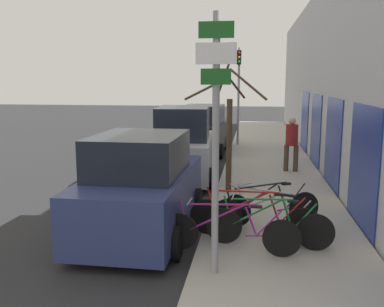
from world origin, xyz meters
TOP-DOWN VIEW (x-y plane):
  - ground_plane at (0.00, 11.20)m, footprint 80.00×80.00m
  - sidewalk_curb at (2.60, 14.00)m, footprint 3.20×32.00m
  - building_facade at (4.35, 13.93)m, footprint 0.23×32.00m
  - signpost at (1.41, 4.36)m, footprint 0.60×0.13m
  - bicycle_0 at (1.60, 5.17)m, footprint 2.47×0.44m
  - bicycle_1 at (2.29, 5.56)m, footprint 2.33×0.44m
  - bicycle_2 at (2.03, 5.90)m, footprint 2.54×0.59m
  - bicycle_3 at (2.36, 6.20)m, footprint 1.92×1.33m
  - bicycle_4 at (2.27, 6.57)m, footprint 2.25×1.10m
  - parked_car_0 at (-0.29, 6.37)m, footprint 2.16×4.32m
  - parked_car_1 at (-0.22, 11.41)m, footprint 2.17×4.36m
  - parked_car_2 at (-0.16, 16.49)m, footprint 2.18×4.38m
  - pedestrian_near at (3.26, 12.40)m, footprint 0.48×0.40m
  - street_tree at (1.33, 9.43)m, footprint 2.14×1.49m
  - traffic_light at (1.28, 18.16)m, footprint 0.20×0.30m

SIDE VIEW (x-z plane):
  - ground_plane at x=0.00m, z-range 0.00..0.00m
  - sidewalk_curb at x=2.60m, z-range 0.00..0.15m
  - bicycle_3 at x=2.36m, z-range 0.08..1.00m
  - bicycle_0 at x=1.60m, z-range 0.08..1.01m
  - bicycle_1 at x=2.29m, z-range 0.08..1.02m
  - bicycle_4 at x=2.27m, z-range 0.08..1.04m
  - bicycle_2 at x=2.03m, z-range 0.08..1.05m
  - parked_car_0 at x=-0.29m, z-range -0.09..2.00m
  - parked_car_2 at x=-0.16m, z-range -0.09..2.02m
  - parked_car_1 at x=-0.22m, z-range -0.12..2.22m
  - pedestrian_near at x=3.26m, z-range 0.29..2.11m
  - street_tree at x=1.33m, z-range 0.03..3.58m
  - signpost at x=1.41m, z-range 0.36..4.36m
  - traffic_light at x=1.28m, z-range 0.78..5.28m
  - building_facade at x=4.35m, z-range -0.04..6.46m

